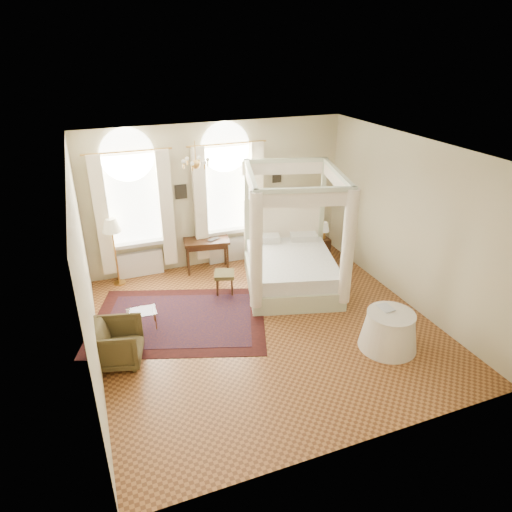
% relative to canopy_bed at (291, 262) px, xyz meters
% --- Properties ---
extents(ground, '(6.00, 6.00, 0.00)m').
position_rel_canopy_bed_xyz_m(ground, '(-1.07, -1.23, -0.58)').
color(ground, '#9C5F2D').
rests_on(ground, ground).
extents(room_walls, '(6.00, 6.00, 6.00)m').
position_rel_canopy_bed_xyz_m(room_walls, '(-1.07, -1.23, 1.40)').
color(room_walls, beige).
rests_on(room_walls, ground).
extents(window_left, '(1.62, 0.27, 3.29)m').
position_rel_canopy_bed_xyz_m(window_left, '(-2.97, 1.64, 0.91)').
color(window_left, white).
rests_on(window_left, room_walls).
extents(window_right, '(1.62, 0.27, 3.29)m').
position_rel_canopy_bed_xyz_m(window_right, '(-0.87, 1.64, 0.91)').
color(window_right, white).
rests_on(window_right, room_walls).
extents(chandelier, '(0.51, 0.45, 0.50)m').
position_rel_canopy_bed_xyz_m(chandelier, '(-1.97, -0.03, 2.33)').
color(chandelier, gold).
rests_on(chandelier, room_walls).
extents(wall_pictures, '(2.54, 0.03, 0.39)m').
position_rel_canopy_bed_xyz_m(wall_pictures, '(-0.98, 1.74, 1.31)').
color(wall_pictures, black).
rests_on(wall_pictures, room_walls).
extents(canopy_bed, '(2.46, 2.76, 2.55)m').
position_rel_canopy_bed_xyz_m(canopy_bed, '(0.00, 0.00, 0.00)').
color(canopy_bed, beige).
rests_on(canopy_bed, ground).
extents(nightstand, '(0.37, 0.34, 0.53)m').
position_rel_canopy_bed_xyz_m(nightstand, '(1.27, 1.02, -0.32)').
color(nightstand, '#3B2210').
rests_on(nightstand, ground).
extents(nightstand_lamp, '(0.28, 0.28, 0.41)m').
position_rel_canopy_bed_xyz_m(nightstand_lamp, '(1.32, 1.03, 0.22)').
color(nightstand_lamp, gold).
rests_on(nightstand_lamp, nightstand).
extents(writing_desk, '(1.09, 0.69, 0.76)m').
position_rel_canopy_bed_xyz_m(writing_desk, '(-1.48, 1.41, 0.07)').
color(writing_desk, '#3B2210').
rests_on(writing_desk, ground).
extents(laptop, '(0.36, 0.31, 0.02)m').
position_rel_canopy_bed_xyz_m(laptop, '(-1.34, 1.40, 0.19)').
color(laptop, black).
rests_on(laptop, writing_desk).
extents(stool, '(0.52, 0.52, 0.47)m').
position_rel_canopy_bed_xyz_m(stool, '(-1.42, 0.26, -0.19)').
color(stool, '#49401F').
rests_on(stool, ground).
extents(armchair, '(0.96, 0.95, 0.73)m').
position_rel_canopy_bed_xyz_m(armchair, '(-3.77, -1.31, -0.22)').
color(armchair, '#44381D').
rests_on(armchair, ground).
extents(coffee_table, '(0.55, 0.39, 0.36)m').
position_rel_canopy_bed_xyz_m(coffee_table, '(-3.25, -0.46, -0.25)').
color(coffee_table, silver).
rests_on(coffee_table, ground).
extents(floor_lamp, '(0.39, 0.39, 1.53)m').
position_rel_canopy_bed_xyz_m(floor_lamp, '(-3.48, 1.47, 0.72)').
color(floor_lamp, gold).
rests_on(floor_lamp, ground).
extents(oriental_rug, '(3.84, 3.27, 0.01)m').
position_rel_canopy_bed_xyz_m(oriental_rug, '(-2.57, -0.45, -0.57)').
color(oriental_rug, '#40130F').
rests_on(oriental_rug, ground).
extents(side_table, '(1.01, 1.01, 0.69)m').
position_rel_canopy_bed_xyz_m(side_table, '(0.67, -2.57, -0.24)').
color(side_table, white).
rests_on(side_table, ground).
extents(book, '(0.21, 0.28, 0.03)m').
position_rel_canopy_bed_xyz_m(book, '(0.56, -2.41, 0.12)').
color(book, black).
rests_on(book, side_table).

